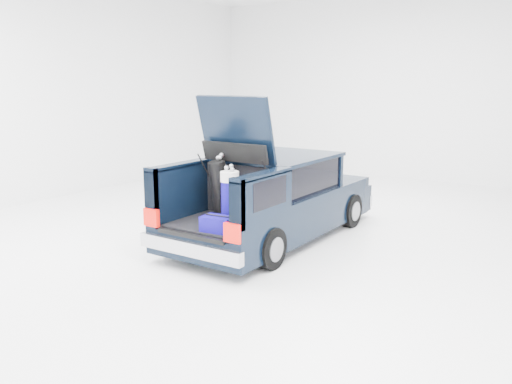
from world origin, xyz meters
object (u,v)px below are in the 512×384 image
Objects in this scene: car at (275,199)px; black_golf_bag at (220,189)px; blue_golf_bag at (230,198)px; blue_duffel at (218,224)px; red_suitcase at (259,205)px.

car is 4.67× the size of black_golf_bag.
blue_golf_bag is (0.23, -1.63, 0.34)m from car.
red_suitcase is at bearing 71.60° from blue_duffel.
car is at bearing 94.20° from black_golf_bag.
red_suitcase reaches higher than blue_duffel.
black_golf_bag is 2.09× the size of blue_duffel.
car reaches higher than red_suitcase.
blue_golf_bag is at bearing -82.09° from car.
car is at bearing 117.37° from blue_golf_bag.
car reaches higher than black_golf_bag.
black_golf_bag is 0.56m from blue_golf_bag.
red_suitcase is 0.61× the size of blue_golf_bag.
red_suitcase is (0.45, -1.19, 0.19)m from car.
black_golf_bag is at bearing 161.87° from blue_golf_bag.
blue_golf_bag reaches higher than blue_duffel.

